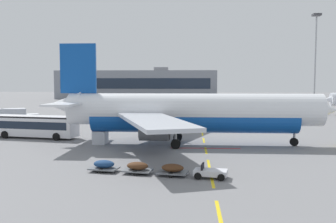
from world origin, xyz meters
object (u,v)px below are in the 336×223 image
object	(u,v)px
uld_cargo_container	(100,137)
apron_light_mast_far	(316,51)
baggage_train	(155,168)
ground_power_truck	(15,118)
apron_shuttle_bus	(34,125)
airliner_foreground	(189,112)

from	to	relation	value
uld_cargo_container	apron_light_mast_far	xyz separation A→B (m)	(39.45, 44.25, 13.59)
baggage_train	apron_light_mast_far	bearing A→B (deg)	62.11
ground_power_truck	uld_cargo_container	bearing A→B (deg)	-40.68
ground_power_truck	apron_light_mast_far	distance (m)	65.51
apron_shuttle_bus	ground_power_truck	world-z (taller)	ground_power_truck
ground_power_truck	apron_light_mast_far	world-z (taller)	apron_light_mast_far
airliner_foreground	apron_shuttle_bus	distance (m)	21.39
airliner_foreground	uld_cargo_container	world-z (taller)	airliner_foreground
apron_shuttle_bus	baggage_train	size ratio (longest dim) A/B	1.06
ground_power_truck	uld_cargo_container	xyz separation A→B (m)	(18.01, -15.48, -0.85)
airliner_foreground	apron_shuttle_bus	bearing A→B (deg)	168.34
apron_shuttle_bus	baggage_train	bearing A→B (deg)	-46.50
uld_cargo_container	apron_light_mast_far	size ratio (longest dim) A/B	0.08
uld_cargo_container	apron_light_mast_far	distance (m)	60.82
apron_shuttle_bus	uld_cargo_container	xyz separation A→B (m)	(10.06, -4.32, -0.95)
airliner_foreground	ground_power_truck	xyz separation A→B (m)	(-28.79, 15.46, -2.30)
baggage_train	apron_shuttle_bus	bearing A→B (deg)	133.50
baggage_train	uld_cargo_container	bearing A→B (deg)	118.73
ground_power_truck	airliner_foreground	bearing A→B (deg)	-28.24
ground_power_truck	uld_cargo_container	world-z (taller)	ground_power_truck
airliner_foreground	baggage_train	xyz separation A→B (m)	(-2.63, -14.90, -3.42)
ground_power_truck	baggage_train	distance (m)	40.09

